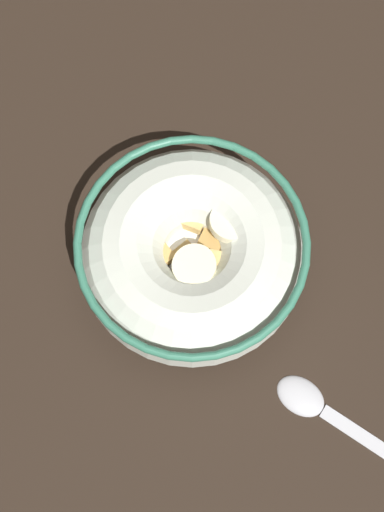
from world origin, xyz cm
name	(u,v)px	position (x,y,z in cm)	size (l,w,h in cm)	color
ground_plane	(192,271)	(0.00, 0.00, -1.00)	(98.78, 98.78, 2.00)	black
cereal_bowl	(192,255)	(-0.01, -0.04, 3.37)	(16.42, 16.42, 6.31)	beige
spoon	(338,420)	(2.30, -15.40, 0.32)	(8.02, 16.09, 0.80)	#B7B7BC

